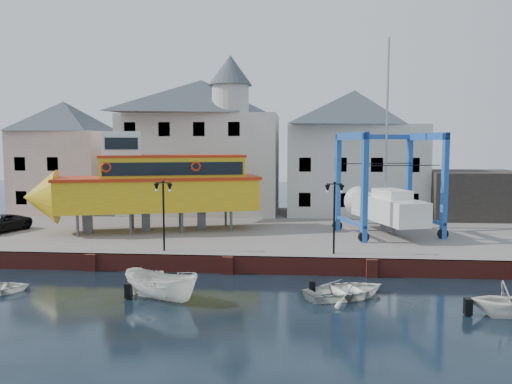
{
  "coord_description": "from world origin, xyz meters",
  "views": [
    {
      "loc": [
        3.9,
        -27.44,
        7.3
      ],
      "look_at": [
        1.0,
        7.0,
        4.0
      ],
      "focal_mm": 35.0,
      "sensor_mm": 36.0,
      "label": 1
    }
  ],
  "objects": [
    {
      "name": "shed_dark",
      "position": [
        19.0,
        17.0,
        3.0
      ],
      "size": [
        8.0,
        7.0,
        4.0
      ],
      "primitive_type": "cube",
      "color": "black",
      "rests_on": "hardstanding"
    },
    {
      "name": "van",
      "position": [
        -17.5,
        6.42,
        1.61
      ],
      "size": [
        3.28,
        4.84,
        1.23
      ],
      "primitive_type": "imported",
      "rotation": [
        0.0,
        0.0,
        -0.31
      ],
      "color": "black",
      "rests_on": "hardstanding"
    },
    {
      "name": "ground",
      "position": [
        0.0,
        0.0,
        0.0
      ],
      "size": [
        140.0,
        140.0,
        0.0
      ],
      "primitive_type": "plane",
      "color": "black",
      "rests_on": "ground"
    },
    {
      "name": "lamp_post_left",
      "position": [
        -4.0,
        1.2,
        4.17
      ],
      "size": [
        1.12,
        0.32,
        4.2
      ],
      "color": "black",
      "rests_on": "hardstanding"
    },
    {
      "name": "quay_wall",
      "position": [
        -0.0,
        0.1,
        0.5
      ],
      "size": [
        44.0,
        0.47,
        1.0
      ],
      "color": "maroon",
      "rests_on": "ground"
    },
    {
      "name": "motorboat_a",
      "position": [
        -2.47,
        -4.95,
        0.0
      ],
      "size": [
        4.42,
        3.09,
        1.6
      ],
      "primitive_type": "imported",
      "rotation": [
        0.0,
        0.0,
        1.16
      ],
      "color": "white",
      "rests_on": "ground"
    },
    {
      "name": "building_white_right",
      "position": [
        9.0,
        19.0,
        6.6
      ],
      "size": [
        12.0,
        8.0,
        11.2
      ],
      "color": "beige",
      "rests_on": "hardstanding"
    },
    {
      "name": "building_white_main",
      "position": [
        -4.87,
        18.39,
        7.34
      ],
      "size": [
        14.0,
        8.3,
        14.0
      ],
      "color": "beige",
      "rests_on": "hardstanding"
    },
    {
      "name": "travel_lift",
      "position": [
        9.97,
        8.59,
        3.28
      ],
      "size": [
        7.53,
        9.33,
        13.67
      ],
      "rotation": [
        0.0,
        0.0,
        0.29
      ],
      "color": "#1F579F",
      "rests_on": "hardstanding"
    },
    {
      "name": "lamp_post_right",
      "position": [
        6.0,
        1.2,
        4.17
      ],
      "size": [
        1.12,
        0.32,
        4.2
      ],
      "color": "black",
      "rests_on": "hardstanding"
    },
    {
      "name": "building_pink",
      "position": [
        -18.0,
        18.0,
        6.15
      ],
      "size": [
        8.0,
        7.0,
        10.3
      ],
      "color": "#CBAC95",
      "rests_on": "hardstanding"
    },
    {
      "name": "motorboat_c",
      "position": [
        12.79,
        -6.03,
        0.0
      ],
      "size": [
        3.28,
        2.88,
        1.64
      ],
      "primitive_type": "imported",
      "rotation": [
        0.0,
        0.0,
        1.51
      ],
      "color": "white",
      "rests_on": "ground"
    },
    {
      "name": "motorboat_b",
      "position": [
        6.23,
        -3.8,
        0.0
      ],
      "size": [
        5.06,
        4.54,
        0.86
      ],
      "primitive_type": "imported",
      "rotation": [
        0.0,
        0.0,
        2.04
      ],
      "color": "white",
      "rests_on": "ground"
    },
    {
      "name": "hardstanding",
      "position": [
        0.0,
        11.0,
        0.5
      ],
      "size": [
        44.0,
        22.0,
        1.0
      ],
      "primitive_type": "cube",
      "color": "slate",
      "rests_on": "ground"
    },
    {
      "name": "tour_boat",
      "position": [
        -7.11,
        7.84,
        4.4
      ],
      "size": [
        17.0,
        8.39,
        7.21
      ],
      "rotation": [
        0.0,
        0.0,
        0.28
      ],
      "color": "#59595E",
      "rests_on": "hardstanding"
    }
  ]
}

